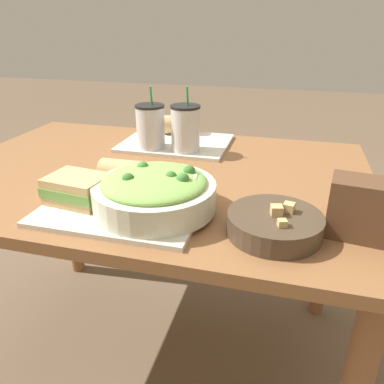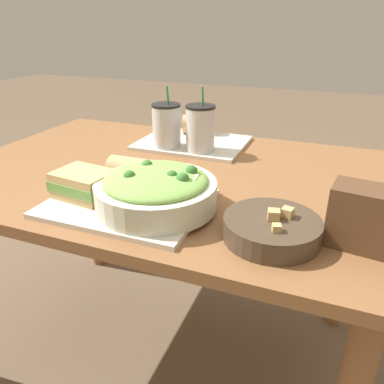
{
  "view_description": "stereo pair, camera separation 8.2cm",
  "coord_description": "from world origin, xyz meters",
  "px_view_note": "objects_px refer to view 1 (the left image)",
  "views": [
    {
      "loc": [
        0.38,
        -0.97,
        1.14
      ],
      "look_at": [
        0.19,
        -0.24,
        0.79
      ],
      "focal_mm": 35.0,
      "sensor_mm": 36.0,
      "label": 1
    },
    {
      "loc": [
        0.46,
        -0.94,
        1.14
      ],
      "look_at": [
        0.19,
        -0.24,
        0.79
      ],
      "focal_mm": 35.0,
      "sensor_mm": 36.0,
      "label": 2
    }
  ],
  "objects_px": {
    "drink_cup_dark": "(151,128)",
    "chip_bag": "(367,210)",
    "salad_bowl": "(155,191)",
    "drink_cup_red": "(185,130)",
    "sandwich_near": "(78,189)",
    "soup_bowl": "(275,223)",
    "baguette_near": "(131,174)",
    "baguette_far": "(180,124)"
  },
  "relations": [
    {
      "from": "drink_cup_dark",
      "to": "sandwich_near",
      "type": "bearing_deg",
      "value": -92.68
    },
    {
      "from": "baguette_near",
      "to": "baguette_far",
      "type": "height_order",
      "value": "same"
    },
    {
      "from": "drink_cup_red",
      "to": "soup_bowl",
      "type": "bearing_deg",
      "value": -54.37
    },
    {
      "from": "baguette_near",
      "to": "drink_cup_dark",
      "type": "relative_size",
      "value": 0.77
    },
    {
      "from": "baguette_near",
      "to": "soup_bowl",
      "type": "bearing_deg",
      "value": -109.27
    },
    {
      "from": "salad_bowl",
      "to": "chip_bag",
      "type": "relative_size",
      "value": 1.77
    },
    {
      "from": "drink_cup_red",
      "to": "chip_bag",
      "type": "height_order",
      "value": "drink_cup_red"
    },
    {
      "from": "salad_bowl",
      "to": "drink_cup_red",
      "type": "xyz_separation_m",
      "value": [
        -0.05,
        0.42,
        0.03
      ]
    },
    {
      "from": "soup_bowl",
      "to": "baguette_near",
      "type": "bearing_deg",
      "value": 161.2
    },
    {
      "from": "salad_bowl",
      "to": "chip_bag",
      "type": "height_order",
      "value": "chip_bag"
    },
    {
      "from": "drink_cup_dark",
      "to": "baguette_far",
      "type": "bearing_deg",
      "value": 76.35
    },
    {
      "from": "baguette_near",
      "to": "baguette_far",
      "type": "bearing_deg",
      "value": 1.75
    },
    {
      "from": "soup_bowl",
      "to": "baguette_near",
      "type": "height_order",
      "value": "baguette_near"
    },
    {
      "from": "chip_bag",
      "to": "baguette_far",
      "type": "bearing_deg",
      "value": 141.39
    },
    {
      "from": "sandwich_near",
      "to": "baguette_far",
      "type": "height_order",
      "value": "baguette_far"
    },
    {
      "from": "drink_cup_red",
      "to": "baguette_near",
      "type": "bearing_deg",
      "value": -99.81
    },
    {
      "from": "baguette_near",
      "to": "chip_bag",
      "type": "bearing_deg",
      "value": -99.75
    },
    {
      "from": "salad_bowl",
      "to": "drink_cup_dark",
      "type": "height_order",
      "value": "drink_cup_dark"
    },
    {
      "from": "sandwich_near",
      "to": "drink_cup_dark",
      "type": "distance_m",
      "value": 0.44
    },
    {
      "from": "sandwich_near",
      "to": "baguette_near",
      "type": "relative_size",
      "value": 0.96
    },
    {
      "from": "salad_bowl",
      "to": "sandwich_near",
      "type": "xyz_separation_m",
      "value": [
        -0.19,
        -0.01,
        -0.01
      ]
    },
    {
      "from": "soup_bowl",
      "to": "baguette_far",
      "type": "bearing_deg",
      "value": 121.79
    },
    {
      "from": "sandwich_near",
      "to": "chip_bag",
      "type": "distance_m",
      "value": 0.64
    },
    {
      "from": "soup_bowl",
      "to": "drink_cup_dark",
      "type": "height_order",
      "value": "drink_cup_dark"
    },
    {
      "from": "soup_bowl",
      "to": "sandwich_near",
      "type": "relative_size",
      "value": 1.3
    },
    {
      "from": "sandwich_near",
      "to": "drink_cup_dark",
      "type": "relative_size",
      "value": 0.74
    },
    {
      "from": "sandwich_near",
      "to": "soup_bowl",
      "type": "bearing_deg",
      "value": 5.47
    },
    {
      "from": "soup_bowl",
      "to": "drink_cup_red",
      "type": "relative_size",
      "value": 0.95
    },
    {
      "from": "salad_bowl",
      "to": "soup_bowl",
      "type": "bearing_deg",
      "value": -5.44
    },
    {
      "from": "salad_bowl",
      "to": "drink_cup_dark",
      "type": "distance_m",
      "value": 0.45
    },
    {
      "from": "soup_bowl",
      "to": "baguette_far",
      "type": "xyz_separation_m",
      "value": [
        -0.39,
        0.64,
        0.02
      ]
    },
    {
      "from": "salad_bowl",
      "to": "baguette_near",
      "type": "bearing_deg",
      "value": 135.21
    },
    {
      "from": "soup_bowl",
      "to": "baguette_near",
      "type": "xyz_separation_m",
      "value": [
        -0.37,
        0.13,
        0.02
      ]
    },
    {
      "from": "baguette_near",
      "to": "drink_cup_red",
      "type": "relative_size",
      "value": 0.75
    },
    {
      "from": "soup_bowl",
      "to": "chip_bag",
      "type": "bearing_deg",
      "value": 11.98
    },
    {
      "from": "drink_cup_dark",
      "to": "chip_bag",
      "type": "height_order",
      "value": "drink_cup_dark"
    },
    {
      "from": "baguette_near",
      "to": "chip_bag",
      "type": "height_order",
      "value": "chip_bag"
    },
    {
      "from": "drink_cup_dark",
      "to": "drink_cup_red",
      "type": "height_order",
      "value": "drink_cup_red"
    },
    {
      "from": "drink_cup_red",
      "to": "chip_bag",
      "type": "bearing_deg",
      "value": -39.45
    },
    {
      "from": "sandwich_near",
      "to": "salad_bowl",
      "type": "bearing_deg",
      "value": 11.33
    },
    {
      "from": "sandwich_near",
      "to": "drink_cup_red",
      "type": "distance_m",
      "value": 0.46
    },
    {
      "from": "salad_bowl",
      "to": "soup_bowl",
      "type": "height_order",
      "value": "salad_bowl"
    }
  ]
}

